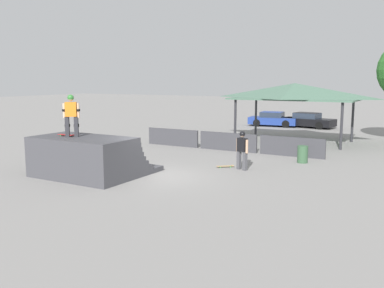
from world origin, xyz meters
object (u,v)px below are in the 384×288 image
(skateboard_on_deck, at_px, (67,135))
(bystander_walking, at_px, (242,147))
(parked_car_black, at_px, (308,120))
(parked_car_blue, at_px, (273,119))
(skateboard_on_ground, at_px, (226,166))
(trash_bin, at_px, (303,154))
(skater_on_deck, at_px, (71,113))

(skateboard_on_deck, distance_m, bystander_walking, 7.76)
(parked_car_black, bearing_deg, parked_car_blue, -161.08)
(skateboard_on_deck, bearing_deg, parked_car_black, 80.99)
(skateboard_on_ground, bearing_deg, trash_bin, 5.46)
(skater_on_deck, relative_size, parked_car_black, 0.38)
(skater_on_deck, height_order, trash_bin, skater_on_deck)
(skater_on_deck, distance_m, parked_car_black, 24.17)
(parked_car_blue, relative_size, parked_car_black, 0.94)
(parked_car_blue, height_order, parked_car_black, same)
(skateboard_on_deck, xyz_separation_m, bystander_walking, (6.03, 4.83, -0.72))
(skater_on_deck, bearing_deg, trash_bin, 12.57)
(skateboard_on_ground, bearing_deg, skater_on_deck, -174.61)
(bystander_walking, bearing_deg, skateboard_on_ground, 12.06)
(skater_on_deck, height_order, bystander_walking, skater_on_deck)
(skateboard_on_ground, distance_m, trash_bin, 4.08)
(skater_on_deck, distance_m, bystander_walking, 7.66)
(bystander_walking, relative_size, parked_car_black, 0.38)
(skater_on_deck, bearing_deg, skateboard_on_deck, 146.58)
(trash_bin, xyz_separation_m, parked_car_black, (-3.94, 15.91, 0.18))
(skateboard_on_deck, height_order, bystander_walking, skateboard_on_deck)
(bystander_walking, bearing_deg, parked_car_blue, -54.42)
(skater_on_deck, xyz_separation_m, parked_car_blue, (0.76, 23.30, -2.13))
(parked_car_blue, xyz_separation_m, parked_car_black, (2.96, 0.49, 0.00))
(skater_on_deck, bearing_deg, parked_car_black, 47.88)
(skateboard_on_deck, xyz_separation_m, parked_car_black, (4.05, 23.79, -1.17))
(parked_car_blue, bearing_deg, trash_bin, -72.20)
(trash_bin, bearing_deg, skater_on_deck, -134.19)
(skateboard_on_ground, xyz_separation_m, trash_bin, (2.83, 2.92, 0.37))
(skater_on_deck, xyz_separation_m, bystander_walking, (5.70, 4.83, -1.68))
(skateboard_on_ground, height_order, parked_car_blue, parked_car_blue)
(trash_bin, bearing_deg, parked_car_black, 103.92)
(skateboard_on_deck, relative_size, skateboard_on_ground, 1.12)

